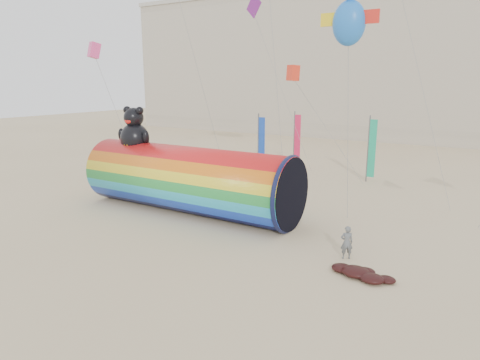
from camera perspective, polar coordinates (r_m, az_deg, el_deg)
The scene contains 6 objects.
ground at distance 23.38m, azimuth -2.99°, elevation -6.30°, with size 160.00×160.00×0.00m, color #CCB58C.
hotel_building at distance 68.69m, azimuth 10.97°, elevation 14.93°, with size 60.40×15.40×20.60m.
windsock_assembly at distance 25.83m, azimuth -6.87°, elevation 0.30°, with size 13.66×4.16×6.30m.
kite_handler at distance 19.72m, azimuth 14.04°, elevation -8.08°, with size 0.55×0.36×1.52m, color #5B6063.
fabric_bundle at distance 18.31m, azimuth 15.80°, elevation -11.87°, with size 2.62×1.35×0.41m.
festival_banners at distance 35.94m, azimuth 9.04°, elevation 4.70°, with size 8.93×4.16×5.20m.
Camera 1 is at (12.58, -18.14, 7.72)m, focal length 32.00 mm.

